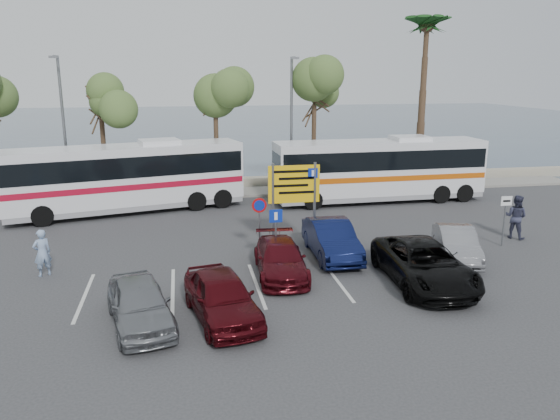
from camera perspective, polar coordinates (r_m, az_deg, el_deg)
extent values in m
plane|color=#323235|center=(20.46, 0.51, -6.58)|extent=(120.00, 120.00, 0.00)
cube|color=gray|center=(33.76, -3.97, 1.87)|extent=(44.00, 2.40, 0.15)
cube|color=gray|center=(35.66, -4.34, 2.89)|extent=(48.00, 0.80, 0.60)
plane|color=#3D4E61|center=(79.21, -7.79, 8.79)|extent=(140.00, 140.00, 0.00)
cylinder|color=#382619|center=(33.40, -17.89, 5.61)|extent=(0.28, 0.28, 5.04)
cylinder|color=#382619|center=(33.14, -6.65, 6.62)|extent=(0.28, 0.28, 5.60)
cylinder|color=#382619|center=(34.08, 3.54, 6.54)|extent=(0.28, 0.28, 5.18)
cylinder|color=#382619|center=(36.17, 14.61, 10.40)|extent=(0.48, 0.48, 10.00)
cylinder|color=slate|center=(33.16, -21.62, 7.83)|extent=(0.16, 0.16, 8.00)
cylinder|color=slate|center=(32.59, -22.42, 14.64)|extent=(0.12, 0.90, 0.12)
cube|color=slate|center=(32.09, -22.59, 14.56)|extent=(0.45, 0.25, 0.12)
cylinder|color=slate|center=(33.21, 1.19, 8.81)|extent=(0.16, 0.16, 8.00)
cylinder|color=slate|center=(32.63, 1.40, 15.66)|extent=(0.12, 0.90, 0.12)
cube|color=slate|center=(32.14, 1.58, 15.59)|extent=(0.45, 0.25, 0.12)
cylinder|color=slate|center=(22.96, -0.74, 0.44)|extent=(0.12, 0.12, 3.60)
cylinder|color=slate|center=(23.32, 3.62, 0.63)|extent=(0.12, 0.12, 3.60)
cube|color=yellow|center=(22.93, 1.47, 2.72)|extent=(2.20, 0.06, 1.60)
cube|color=#0C2699|center=(22.98, 3.46, 3.87)|extent=(0.42, 0.01, 0.42)
cylinder|color=slate|center=(22.27, -2.17, -1.87)|extent=(0.07, 0.07, 2.20)
cylinder|color=#B20C0C|center=(22.00, -2.18, 0.49)|extent=(0.60, 0.03, 0.60)
cylinder|color=slate|center=(20.82, -0.44, -3.01)|extent=(0.07, 0.07, 2.20)
cube|color=#0C2699|center=(20.55, -0.44, -0.63)|extent=(0.50, 0.03, 0.50)
cylinder|color=slate|center=(25.09, 22.37, -1.11)|extent=(0.07, 0.07, 2.20)
cube|color=white|center=(24.87, 22.59, 0.88)|extent=(0.50, 0.03, 0.40)
cube|color=silver|center=(29.89, -15.76, 3.63)|extent=(12.43, 5.43, 2.99)
cube|color=black|center=(29.80, -15.83, 4.63)|extent=(12.21, 5.41, 1.06)
cube|color=#A40C24|center=(29.98, -15.70, 2.72)|extent=(12.32, 5.43, 0.30)
cube|color=gray|center=(30.18, -15.57, 0.83)|extent=(12.31, 5.38, 0.56)
cube|color=silver|center=(29.65, -15.97, 6.70)|extent=(2.36, 2.06, 0.24)
cube|color=silver|center=(31.76, 10.31, 4.48)|extent=(12.07, 2.86, 2.95)
cube|color=black|center=(31.68, 10.35, 5.41)|extent=(11.83, 2.90, 1.05)
cube|color=#BE4F0B|center=(31.85, 10.27, 3.63)|extent=(11.95, 2.89, 0.30)
cube|color=gray|center=(32.04, 10.20, 1.88)|extent=(11.95, 2.84, 0.55)
cube|color=silver|center=(31.54, 10.44, 7.33)|extent=(2.04, 1.65, 0.24)
imported|color=gray|center=(16.69, -14.45, -9.42)|extent=(2.46, 4.33, 1.39)
imported|color=#0D1540|center=(22.09, 5.39, -3.04)|extent=(1.61, 4.48, 1.47)
imported|color=#4D0C14|center=(20.04, 0.05, -5.15)|extent=(1.99, 4.38, 1.24)
imported|color=#470A0F|center=(16.66, -6.10, -8.97)|extent=(2.48, 4.51, 1.45)
imported|color=black|center=(19.85, 14.81, -5.46)|extent=(2.66, 5.42, 1.48)
imported|color=gray|center=(22.80, 17.96, -3.38)|extent=(2.47, 4.16, 1.30)
imported|color=#8CA6CB|center=(21.70, -23.60, -4.12)|extent=(0.77, 0.69, 1.76)
imported|color=#32344B|center=(26.56, 23.42, -0.66)|extent=(1.19, 1.22, 1.98)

